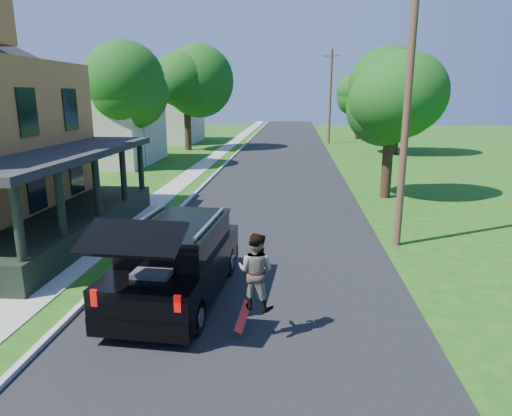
# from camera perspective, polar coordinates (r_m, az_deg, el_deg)

# --- Properties ---
(ground) EXTENTS (140.00, 140.00, 0.00)m
(ground) POSITION_cam_1_polar(r_m,az_deg,el_deg) (10.23, -1.29, -15.06)
(ground) COLOR #135310
(ground) RESTS_ON ground
(street) EXTENTS (8.00, 120.00, 0.02)m
(street) POSITION_cam_1_polar(r_m,az_deg,el_deg) (29.33, 2.88, 4.21)
(street) COLOR black
(street) RESTS_ON ground
(curb) EXTENTS (0.15, 120.00, 0.12)m
(curb) POSITION_cam_1_polar(r_m,az_deg,el_deg) (29.74, -4.97, 4.31)
(curb) COLOR #AFAFAA
(curb) RESTS_ON ground
(sidewalk) EXTENTS (1.30, 120.00, 0.03)m
(sidewalk) POSITION_cam_1_polar(r_m,az_deg,el_deg) (30.04, -7.89, 4.33)
(sidewalk) COLOR #979890
(sidewalk) RESTS_ON ground
(front_walk) EXTENTS (6.50, 1.20, 0.03)m
(front_walk) POSITION_cam_1_polar(r_m,az_deg,el_deg) (18.87, -29.16, -3.10)
(front_walk) COLOR #979890
(front_walk) RESTS_ON ground
(neighbor_house_mid) EXTENTS (12.78, 12.78, 8.30)m
(neighbor_house_mid) POSITION_cam_1_polar(r_m,az_deg,el_deg) (35.94, -19.34, 11.97)
(neighbor_house_mid) COLOR beige
(neighbor_house_mid) RESTS_ON ground
(neighbor_house_far) EXTENTS (12.78, 12.78, 8.30)m
(neighbor_house_far) POSITION_cam_1_polar(r_m,az_deg,el_deg) (51.00, -11.95, 12.81)
(neighbor_house_far) COLOR beige
(neighbor_house_far) RESTS_ON ground
(black_suv) EXTENTS (2.45, 5.64, 2.57)m
(black_suv) POSITION_cam_1_polar(r_m,az_deg,el_deg) (11.48, -9.91, -6.52)
(black_suv) COLOR black
(black_suv) RESTS_ON ground
(skateboarder) EXTENTS (0.93, 0.82, 1.61)m
(skateboarder) POSITION_cam_1_polar(r_m,az_deg,el_deg) (9.35, -0.04, -7.89)
(skateboarder) COLOR black
(skateboarder) RESTS_ON ground
(skateboard) EXTENTS (0.34, 0.59, 0.59)m
(skateboard) POSITION_cam_1_polar(r_m,az_deg,el_deg) (9.95, -1.66, -13.52)
(skateboard) COLOR red
(skateboard) RESTS_ON ground
(tree_left_mid) EXTENTS (7.89, 7.67, 8.85)m
(tree_left_mid) POSITION_cam_1_polar(r_m,az_deg,el_deg) (33.10, -14.71, 14.60)
(tree_left_mid) COLOR black
(tree_left_mid) RESTS_ON ground
(tree_left_far) EXTENTS (7.25, 7.37, 9.50)m
(tree_left_far) POSITION_cam_1_polar(r_m,az_deg,el_deg) (42.89, -8.77, 15.37)
(tree_left_far) COLOR black
(tree_left_far) RESTS_ON ground
(tree_right_near) EXTENTS (4.82, 4.58, 7.07)m
(tree_right_near) POSITION_cam_1_polar(r_m,az_deg,el_deg) (23.09, 16.47, 12.81)
(tree_right_near) COLOR black
(tree_right_near) RESTS_ON ground
(tree_right_mid) EXTENTS (7.42, 7.51, 9.63)m
(tree_right_mid) POSITION_cam_1_polar(r_m,az_deg,el_deg) (41.01, 17.46, 15.11)
(tree_right_mid) COLOR black
(tree_right_mid) RESTS_ON ground
(tree_right_far) EXTENTS (5.50, 5.31, 7.91)m
(tree_right_far) POSITION_cam_1_polar(r_m,az_deg,el_deg) (54.10, 12.70, 13.86)
(tree_right_far) COLOR black
(tree_right_far) RESTS_ON ground
(utility_pole_near) EXTENTS (1.40, 0.59, 9.09)m
(utility_pole_near) POSITION_cam_1_polar(r_m,az_deg,el_deg) (15.52, 18.40, 12.23)
(utility_pole_near) COLOR #492F22
(utility_pole_near) RESTS_ON ground
(utility_pole_far) EXTENTS (1.69, 0.41, 9.40)m
(utility_pole_far) POSITION_cam_1_polar(r_m,az_deg,el_deg) (48.80, 9.25, 13.66)
(utility_pole_far) COLOR #492F22
(utility_pole_far) RESTS_ON ground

